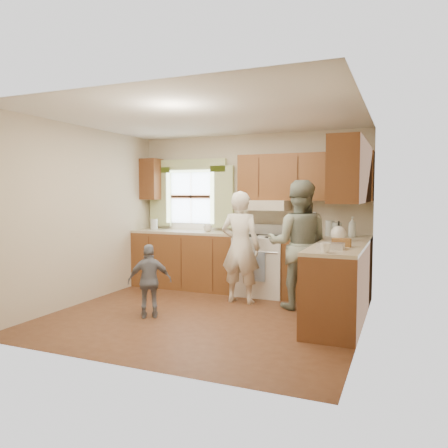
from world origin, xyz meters
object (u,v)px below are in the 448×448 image
at_px(woman_left, 240,247).
at_px(woman_right, 298,245).
at_px(child, 150,281).
at_px(stove, 262,264).

bearing_deg(woman_left, woman_right, -177.09).
xyz_separation_m(woman_left, woman_right, (0.83, 0.02, 0.07)).
relative_size(woman_right, child, 1.88).
relative_size(stove, woman_left, 0.67).
relative_size(woman_left, child, 1.72).
bearing_deg(stove, woman_left, -101.86).
bearing_deg(woman_left, stove, -100.26).
xyz_separation_m(woman_left, child, (-0.78, -1.15, -0.33)).
bearing_deg(woman_right, woman_left, -8.46).
xyz_separation_m(stove, woman_left, (-0.13, -0.60, 0.33)).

